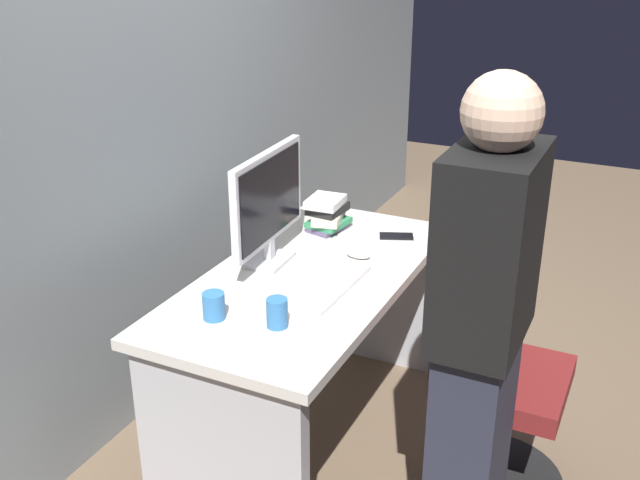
# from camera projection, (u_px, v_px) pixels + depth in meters

# --- Properties ---
(ground_plane) EXTENTS (9.00, 9.00, 0.00)m
(ground_plane) POSITION_uv_depth(u_px,v_px,m) (309.00, 429.00, 3.17)
(ground_plane) COLOR brown
(wall_back) EXTENTS (6.40, 0.10, 3.00)m
(wall_back) POSITION_uv_depth(u_px,v_px,m) (131.00, 59.00, 2.89)
(wall_back) COLOR gray
(wall_back) RESTS_ON ground
(desk) EXTENTS (1.45, 0.72, 0.74)m
(desk) POSITION_uv_depth(u_px,v_px,m) (309.00, 325.00, 2.97)
(desk) COLOR beige
(desk) RESTS_ON ground
(office_chair) EXTENTS (0.52, 0.52, 0.94)m
(office_chair) POSITION_uv_depth(u_px,v_px,m) (488.00, 384.00, 2.73)
(office_chair) COLOR black
(office_chair) RESTS_ON ground
(person_at_desk) EXTENTS (0.40, 0.24, 1.64)m
(person_at_desk) POSITION_uv_depth(u_px,v_px,m) (480.00, 340.00, 2.22)
(person_at_desk) COLOR #262838
(person_at_desk) RESTS_ON ground
(monitor) EXTENTS (0.54, 0.15, 0.46)m
(monitor) POSITION_uv_depth(u_px,v_px,m) (268.00, 202.00, 2.88)
(monitor) COLOR silver
(monitor) RESTS_ON desk
(keyboard) EXTENTS (0.43, 0.14, 0.02)m
(keyboard) POSITION_uv_depth(u_px,v_px,m) (332.00, 287.00, 2.76)
(keyboard) COLOR white
(keyboard) RESTS_ON desk
(mouse) EXTENTS (0.06, 0.10, 0.03)m
(mouse) POSITION_uv_depth(u_px,v_px,m) (358.00, 254.00, 3.01)
(mouse) COLOR white
(mouse) RESTS_ON desk
(cup_near_keyboard) EXTENTS (0.07, 0.07, 0.10)m
(cup_near_keyboard) POSITION_uv_depth(u_px,v_px,m) (277.00, 313.00, 2.49)
(cup_near_keyboard) COLOR #3372B2
(cup_near_keyboard) RESTS_ON desk
(cup_by_monitor) EXTENTS (0.08, 0.08, 0.10)m
(cup_by_monitor) POSITION_uv_depth(u_px,v_px,m) (214.00, 306.00, 2.54)
(cup_by_monitor) COLOR #3372B2
(cup_by_monitor) RESTS_ON desk
(book_stack) EXTENTS (0.22, 0.17, 0.15)m
(book_stack) POSITION_uv_depth(u_px,v_px,m) (327.00, 213.00, 3.27)
(book_stack) COLOR #594C72
(book_stack) RESTS_ON desk
(cell_phone) EXTENTS (0.12, 0.16, 0.01)m
(cell_phone) POSITION_uv_depth(u_px,v_px,m) (396.00, 236.00, 3.22)
(cell_phone) COLOR black
(cell_phone) RESTS_ON desk
(handbag) EXTENTS (0.34, 0.14, 0.38)m
(handbag) POSITION_uv_depth(u_px,v_px,m) (465.00, 354.00, 3.47)
(handbag) COLOR #4C3356
(handbag) RESTS_ON ground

